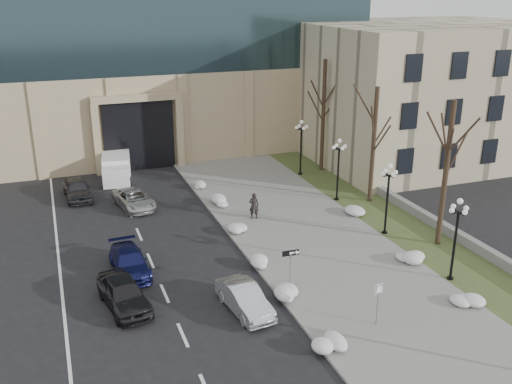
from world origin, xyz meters
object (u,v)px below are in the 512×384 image
(box_truck, at_px, (117,166))
(lamppost_c, at_px, (339,161))
(car_a, at_px, (124,293))
(lamppost_a, at_px, (457,228))
(keep_sign, at_px, (378,296))
(car_b, at_px, (245,299))
(lamppost_d, at_px, (301,140))
(car_c, at_px, (129,262))
(car_e, at_px, (77,189))
(pedestrian, at_px, (254,206))
(car_d, at_px, (134,199))
(one_way_sign, at_px, (293,258))
(lamppost_b, at_px, (388,189))

(box_truck, height_order, lamppost_c, lamppost_c)
(car_a, distance_m, lamppost_a, 17.42)
(box_truck, bearing_deg, keep_sign, -64.51)
(car_a, bearing_deg, car_b, -33.57)
(lamppost_d, bearing_deg, box_truck, 161.76)
(car_b, bearing_deg, lamppost_c, 39.08)
(car_c, distance_m, keep_sign, 13.77)
(car_e, height_order, lamppost_a, lamppost_a)
(car_e, distance_m, lamppost_c, 19.55)
(car_b, height_order, car_e, car_e)
(car_e, height_order, box_truck, box_truck)
(keep_sign, bearing_deg, car_c, 123.77)
(pedestrian, bearing_deg, car_a, 58.93)
(pedestrian, relative_size, box_truck, 0.28)
(pedestrian, relative_size, keep_sign, 0.83)
(car_d, xyz_separation_m, one_way_sign, (5.74, -15.19, 1.43))
(one_way_sign, height_order, keep_sign, one_way_sign)
(car_c, xyz_separation_m, keep_sign, (9.99, -9.42, 0.98))
(car_e, xyz_separation_m, keep_sign, (11.85, -22.74, 0.87))
(car_a, height_order, lamppost_a, lamppost_a)
(box_truck, bearing_deg, one_way_sign, -67.16)
(car_c, bearing_deg, lamppost_a, -25.72)
(car_c, relative_size, keep_sign, 2.01)
(one_way_sign, distance_m, lamppost_a, 8.79)
(pedestrian, distance_m, lamppost_d, 10.70)
(car_c, xyz_separation_m, car_e, (-1.86, 13.32, 0.12))
(lamppost_a, bearing_deg, box_truck, 120.91)
(car_a, xyz_separation_m, lamppost_a, (16.93, -3.39, 2.30))
(car_b, relative_size, car_d, 0.91)
(car_e, bearing_deg, car_c, -85.47)
(lamppost_c, bearing_deg, car_e, 157.92)
(keep_sign, relative_size, lamppost_d, 0.47)
(one_way_sign, bearing_deg, pedestrian, 84.17)
(box_truck, relative_size, keep_sign, 2.93)
(lamppost_a, height_order, lamppost_d, same)
(car_e, relative_size, one_way_sign, 1.80)
(car_a, distance_m, keep_sign, 12.31)
(car_b, relative_size, lamppost_d, 0.86)
(car_a, relative_size, box_truck, 0.70)
(keep_sign, height_order, lamppost_d, lamppost_d)
(lamppost_d, bearing_deg, lamppost_b, -90.00)
(car_d, bearing_deg, lamppost_b, -47.34)
(car_a, xyz_separation_m, car_c, (0.81, 3.59, -0.12))
(car_a, height_order, pedestrian, pedestrian)
(car_a, relative_size, car_c, 1.01)
(car_d, xyz_separation_m, box_truck, (-0.24, 7.40, 0.34))
(box_truck, height_order, lamppost_d, lamppost_d)
(pedestrian, height_order, lamppost_b, lamppost_b)
(car_c, distance_m, car_d, 10.08)
(box_truck, relative_size, one_way_sign, 2.61)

